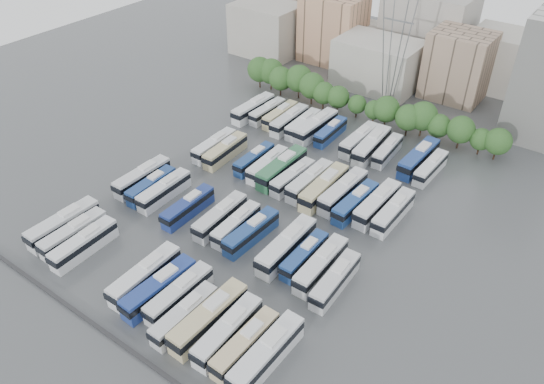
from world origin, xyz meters
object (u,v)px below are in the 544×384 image
Objects in this scene: bus_r0_s7 at (159,288)px; bus_r2_s1 at (214,146)px; bus_r1_s0 at (142,177)px; bus_r2_s11 at (355,202)px; bus_r0_s8 at (179,294)px; bus_r2_s10 at (343,191)px; bus_r3_s3 at (289,120)px; bus_r3_s13 at (431,168)px; electricity_pylon at (397,32)px; bus_r2_s4 at (254,159)px; bus_r2_s12 at (377,204)px; bus_r1_s2 at (164,190)px; bus_r1_s10 at (286,246)px; bus_r3_s1 at (267,111)px; bus_r0_s10 at (209,317)px; bus_r1_s6 at (220,216)px; bus_r1_s13 at (335,280)px; bus_r0_s13 at (267,354)px; bus_r2_s2 at (225,150)px; bus_r0_s6 at (145,275)px; bus_r3_s10 at (387,150)px; bus_r2_s5 at (267,165)px; bus_r2_s9 at (324,187)px; bus_r1_s4 at (188,207)px; bus_r3_s9 at (371,145)px; bus_r0_s11 at (228,331)px; bus_r1_s8 at (251,232)px; bus_r0_s12 at (245,344)px; bus_r2_s13 at (393,212)px; bus_r0_s9 at (185,315)px; bus_r3_s4 at (303,124)px; bus_r3_s0 at (253,108)px; bus_r3_s6 at (331,132)px; bus_r3_s12 at (419,158)px; bus_r2_s8 at (310,181)px; bus_r0_s2 at (84,244)px; bus_r1_s11 at (304,255)px; bus_r2_s7 at (293,177)px; bus_r0_s0 at (63,224)px; bus_r3_s8 at (359,140)px; bus_r1_s1 at (151,186)px; bus_r3_s2 at (280,115)px; bus_r2_s6 at (282,168)px.

bus_r0_s7 is 1.09× the size of bus_r2_s1.
bus_r2_s11 is at bearing 24.91° from bus_r1_s0.
bus_r0_s8 is 36.04m from bus_r2_s10.
bus_r3_s13 is at bearing -0.15° from bus_r3_s3.
electricity_pylon reaches higher than bus_r2_s4.
bus_r1_s2 is at bearing -148.50° from bus_r2_s12.
bus_r1_s10 is 1.23× the size of bus_r3_s1.
bus_r2_s11 is at bearing 85.80° from bus_r0_s10.
bus_r3_s3 is (-9.80, 35.07, -0.00)m from bus_r1_s6.
bus_r1_s13 is at bearing -5.22° from bus_r1_s6.
bus_r2_s2 is (-36.16, 34.82, -0.18)m from bus_r0_s13.
electricity_pylon is 2.61× the size of bus_r0_s6.
bus_r3_s10 is at bearing 52.85° from bus_r1_s2.
bus_r2_s2 is 1.04× the size of bus_r2_s5.
bus_r2_s11 is at bearing -4.16° from bus_r2_s9.
bus_r2_s12 is (13.29, 35.78, 0.12)m from bus_r0_s8.
bus_r2_s11 is at bearing 37.62° from bus_r1_s4.
bus_r3_s9 reaches higher than bus_r2_s12.
bus_r1_s8 is at bearing 117.93° from bus_r0_s11.
bus_r2_s13 is at bearing 85.77° from bus_r0_s12.
bus_r1_s0 is 48.94m from bus_r3_s10.
bus_r3_s10 is at bearing 112.25° from bus_r2_s12.
bus_r3_s9 is at bearing 90.44° from bus_r0_s9.
bus_r1_s6 is at bearing 143.14° from bus_r0_s13.
bus_r1_s6 is 42.38m from bus_r3_s13.
bus_r2_s1 is 0.97× the size of bus_r2_s11.
bus_r3_s4 is at bearing 117.25° from bus_r0_s12.
bus_r0_s8 reaches higher than bus_r3_s13.
bus_r2_s12 is (13.32, 18.90, 0.15)m from bus_r1_s8.
bus_r3_s4 is at bearing 98.42° from bus_r1_s6.
bus_r3_s0 is 1.18× the size of bus_r3_s6.
bus_r1_s4 is 0.95× the size of bus_r2_s11.
bus_r2_s12 is at bearing 95.73° from bus_r0_s13.
bus_r0_s10 reaches higher than bus_r1_s8.
bus_r1_s6 is at bearing -116.09° from bus_r3_s12.
bus_r2_s8 reaches higher than bus_r2_s5.
bus_r0_s7 is 1.11× the size of bus_r3_s4.
bus_r3_s9 is (-3.04, 53.58, -0.01)m from bus_r0_s10.
bus_r0_s2 reaches higher than bus_r1_s11.
bus_r2_s1 is at bearing 136.76° from bus_r0_s12.
bus_r1_s2 is at bearing 154.96° from bus_r0_s13.
bus_r2_s2 reaches higher than bus_r2_s7.
bus_r0_s0 is 1.00× the size of bus_r2_s10.
bus_r2_s9 is 1.08× the size of bus_r3_s8.
bus_r1_s1 is 1.00× the size of bus_r3_s2.
bus_r2_s1 is 0.87× the size of bus_r2_s6.
bus_r2_s10 is at bearing 1.21° from bus_r2_s1.
bus_r0_s2 is 0.98× the size of bus_r0_s11.
bus_r1_s0 is at bearing 157.77° from bus_r0_s13.
bus_r1_s4 is 47.13m from bus_r3_s13.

